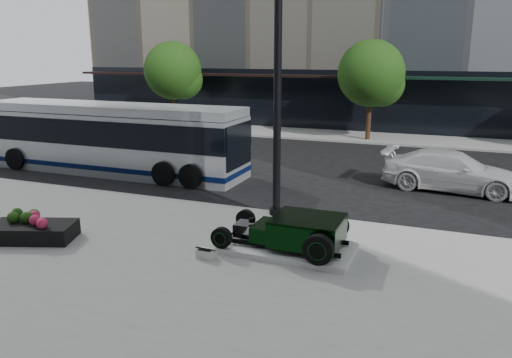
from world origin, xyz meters
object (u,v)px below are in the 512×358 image
at_px(lamppost, 277,98).
at_px(transit_bus, 111,138).
at_px(hot_rod, 299,231).
at_px(white_sedan, 452,171).
at_px(flower_planter, 32,230).

height_order(lamppost, transit_bus, lamppost).
bearing_deg(hot_rod, lamppost, 119.88).
distance_m(transit_bus, white_sedan, 13.98).
distance_m(hot_rod, white_sedan, 8.96).
distance_m(flower_planter, transit_bus, 8.67).
distance_m(hot_rod, transit_bus, 12.04).
bearing_deg(white_sedan, lamppost, 143.57).
xyz_separation_m(hot_rod, white_sedan, (3.48, 8.25, 0.04)).
distance_m(lamppost, transit_bus, 9.69).
xyz_separation_m(lamppost, flower_planter, (-5.41, -4.48, -3.35)).
bearing_deg(hot_rod, transit_bus, 149.24).
xyz_separation_m(flower_planter, white_sedan, (10.44, 10.03, 0.35)).
relative_size(hot_rod, white_sedan, 0.64).
relative_size(hot_rod, lamppost, 0.41).
xyz_separation_m(hot_rod, flower_planter, (-6.96, -1.77, -0.31)).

